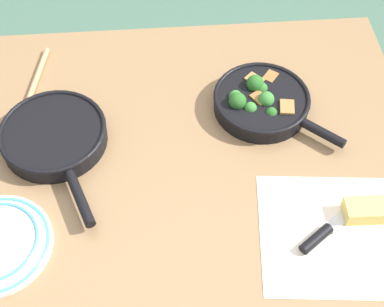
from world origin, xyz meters
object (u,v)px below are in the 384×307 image
(grater_knife, at_px, (331,226))
(cheese_block, at_px, (365,211))
(skillet_eggs, at_px, (54,136))
(wooden_spoon, at_px, (26,106))
(skillet_broccoli, at_px, (262,101))

(grater_knife, relative_size, cheese_block, 2.46)
(cheese_block, bearing_deg, skillet_eggs, 159.53)
(wooden_spoon, distance_m, cheese_block, 0.88)
(cheese_block, bearing_deg, grater_knife, -161.42)
(grater_knife, bearing_deg, skillet_eggs, 119.24)
(skillet_broccoli, bearing_deg, skillet_eggs, -130.20)
(skillet_eggs, bearing_deg, wooden_spoon, -166.33)
(skillet_broccoli, xyz_separation_m, cheese_block, (0.18, -0.34, -0.01))
(skillet_eggs, height_order, grater_knife, skillet_eggs)
(skillet_eggs, distance_m, cheese_block, 0.75)
(grater_knife, bearing_deg, wooden_spoon, 113.93)
(skillet_broccoli, height_order, grater_knife, skillet_broccoli)
(skillet_broccoli, bearing_deg, cheese_block, -20.11)
(skillet_broccoli, height_order, skillet_eggs, skillet_broccoli)
(grater_knife, bearing_deg, skillet_broccoli, 69.54)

